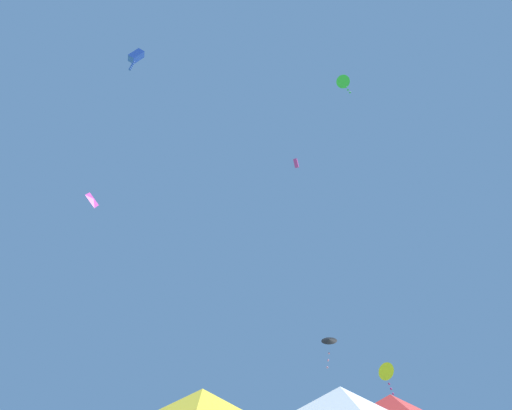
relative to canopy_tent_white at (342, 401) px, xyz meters
name	(u,v)px	position (x,y,z in m)	size (l,w,h in m)	color
canopy_tent_white	(342,401)	(0.00, 0.00, 0.00)	(3.47, 3.47, 3.71)	#9E9EA3
canopy_tent_yellow	(201,403)	(-6.03, -0.80, -0.19)	(3.26, 3.26, 3.49)	#9E9EA3
canopy_tent_red	(393,407)	(3.46, 3.01, 0.03)	(3.50, 3.50, 3.74)	#9E9EA3
kite_blue_box	(136,57)	(-11.90, -3.57, 19.41)	(0.98, 0.78, 2.72)	blue
kite_magenta_box	(296,163)	(1.19, 10.56, 23.37)	(0.71, 0.88, 1.02)	#D6389E
kite_green_delta	(343,82)	(1.47, -4.12, 17.05)	(1.13, 1.14, 1.62)	green
kite_yellow_delta	(386,372)	(6.53, 10.46, 2.83)	(1.52, 1.18, 2.83)	yellow
kite_black_delta	(329,341)	(0.38, 2.42, 3.09)	(1.01, 0.93, 1.73)	black
kite_magenta_diamond	(93,200)	(-11.26, -4.18, 7.36)	(0.73, 0.77, 0.78)	#D6389E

